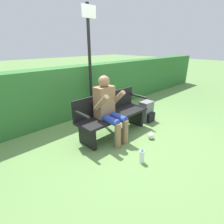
{
  "coord_description": "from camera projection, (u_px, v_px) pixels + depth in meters",
  "views": [
    {
      "loc": [
        -2.25,
        -2.26,
        1.73
      ],
      "look_at": [
        -0.15,
        -0.1,
        0.55
      ],
      "focal_mm": 28.0,
      "sensor_mm": 36.0,
      "label": 1
    }
  ],
  "objects": [
    {
      "name": "backpack",
      "position": [
        147.0,
        112.0,
        4.15
      ],
      "size": [
        0.31,
        0.3,
        0.47
      ],
      "color": "slate",
      "rests_on": "ground"
    },
    {
      "name": "park_bench",
      "position": [
        112.0,
        114.0,
        3.49
      ],
      "size": [
        1.58,
        0.49,
        0.82
      ],
      "color": "black",
      "rests_on": "ground"
    },
    {
      "name": "person_seated",
      "position": [
        108.0,
        107.0,
        3.19
      ],
      "size": [
        0.49,
        0.62,
        1.21
      ],
      "color": "#997051",
      "rests_on": "ground"
    },
    {
      "name": "hedge_back",
      "position": [
        73.0,
        92.0,
        4.34
      ],
      "size": [
        12.0,
        0.48,
        1.23
      ],
      "color": "#337033",
      "rests_on": "ground"
    },
    {
      "name": "signpost",
      "position": [
        90.0,
        58.0,
        3.98
      ],
      "size": [
        0.36,
        0.09,
        2.53
      ],
      "color": "black",
      "rests_on": "ground"
    },
    {
      "name": "water_bottle",
      "position": [
        142.0,
        157.0,
        2.69
      ],
      "size": [
        0.07,
        0.07,
        0.22
      ],
      "color": "white",
      "rests_on": "ground"
    },
    {
      "name": "litter_crumple",
      "position": [
        151.0,
        136.0,
        3.39
      ],
      "size": [
        0.12,
        0.12,
        0.12
      ],
      "color": "silver",
      "rests_on": "ground"
    },
    {
      "name": "ground_plane",
      "position": [
        114.0,
        133.0,
        3.61
      ],
      "size": [
        40.0,
        40.0,
        0.0
      ],
      "primitive_type": "plane",
      "color": "#668E4C"
    }
  ]
}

